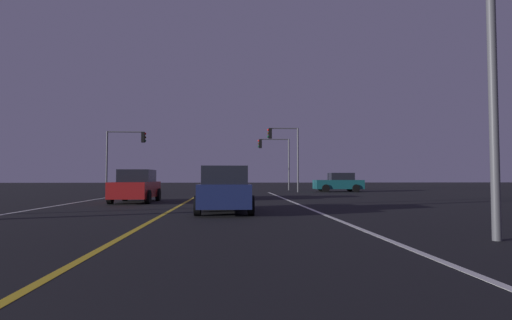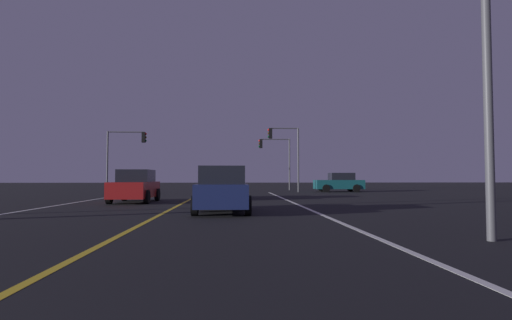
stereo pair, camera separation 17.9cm
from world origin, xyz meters
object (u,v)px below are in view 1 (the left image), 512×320
(car_crossing_side, at_px, (339,183))
(car_ahead_far, at_px, (225,185))
(car_oncoming, at_px, (136,186))
(traffic_light_near_right, at_px, (284,145))
(street_lamp_right_near, at_px, (462,6))
(traffic_light_far_right, at_px, (274,152))
(car_lead_same_lane, at_px, (225,190))
(traffic_light_near_left, at_px, (126,147))

(car_crossing_side, xyz_separation_m, car_ahead_far, (-10.08, -11.30, 0.00))
(car_oncoming, height_order, traffic_light_near_right, traffic_light_near_right)
(car_crossing_side, xyz_separation_m, street_lamp_right_near, (-4.91, -27.62, 4.05))
(car_crossing_side, distance_m, traffic_light_near_right, 6.15)
(car_ahead_far, height_order, traffic_light_far_right, traffic_light_far_right)
(car_lead_same_lane, distance_m, traffic_light_near_right, 20.68)
(car_ahead_far, bearing_deg, car_lead_same_lane, -179.12)
(car_oncoming, distance_m, car_ahead_far, 5.46)
(car_lead_same_lane, xyz_separation_m, traffic_light_near_right, (4.83, 19.83, 3.34))
(traffic_light_near_left, bearing_deg, car_oncoming, -73.39)
(traffic_light_far_right, relative_size, street_lamp_right_near, 0.69)
(street_lamp_right_near, bearing_deg, car_crossing_side, -100.07)
(car_crossing_side, relative_size, traffic_light_far_right, 0.83)
(car_ahead_far, xyz_separation_m, traffic_light_near_left, (-8.60, 10.50, 3.10))
(car_crossing_side, distance_m, traffic_light_near_left, 18.95)
(car_oncoming, bearing_deg, street_lamp_right_near, 36.16)
(car_oncoming, distance_m, traffic_light_near_right, 16.86)
(traffic_light_far_right, bearing_deg, car_ahead_far, 73.65)
(car_crossing_side, relative_size, traffic_light_near_right, 0.76)
(car_lead_same_lane, bearing_deg, car_oncoming, 36.66)
(car_oncoming, xyz_separation_m, car_ahead_far, (4.57, 2.99, 0.00))
(car_crossing_side, xyz_separation_m, car_lead_same_lane, (-9.94, -20.62, 0.00))
(car_crossing_side, bearing_deg, traffic_light_near_left, 2.44)
(car_ahead_far, height_order, car_lead_same_lane, same)
(car_ahead_far, relative_size, traffic_light_near_left, 0.82)
(car_oncoming, bearing_deg, car_lead_same_lane, 36.66)
(car_oncoming, bearing_deg, car_ahead_far, 123.14)
(car_crossing_side, bearing_deg, car_ahead_far, 48.26)
(car_crossing_side, xyz_separation_m, traffic_light_near_right, (-5.10, -0.79, 3.34))
(traffic_light_near_right, relative_size, traffic_light_near_left, 1.08)
(car_oncoming, height_order, traffic_light_far_right, traffic_light_far_right)
(car_lead_same_lane, height_order, traffic_light_far_right, traffic_light_far_right)
(car_ahead_far, relative_size, traffic_light_far_right, 0.83)
(car_oncoming, relative_size, traffic_light_far_right, 0.83)
(traffic_light_near_left, distance_m, traffic_light_far_right, 14.38)
(car_crossing_side, relative_size, car_ahead_far, 1.00)
(car_oncoming, height_order, car_ahead_far, same)
(car_lead_same_lane, xyz_separation_m, traffic_light_far_right, (4.55, 25.33, 3.07))
(car_lead_same_lane, bearing_deg, traffic_light_near_left, 23.79)
(traffic_light_near_right, bearing_deg, street_lamp_right_near, 90.42)
(car_oncoming, xyz_separation_m, street_lamp_right_near, (9.75, -13.34, 4.05))
(traffic_light_near_left, height_order, street_lamp_right_near, street_lamp_right_near)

